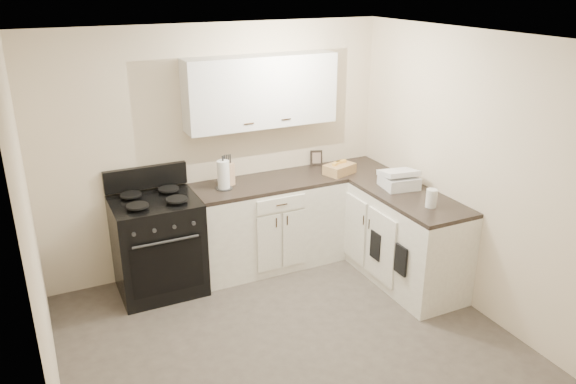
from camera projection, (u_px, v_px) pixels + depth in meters
name	position (u px, v px, depth m)	size (l,w,h in m)	color
floor	(296.00, 351.00, 4.65)	(3.60, 3.60, 0.00)	#473F38
ceiling	(298.00, 41.00, 3.75)	(3.60, 3.60, 0.00)	white
wall_back	(218.00, 150.00, 5.71)	(3.60, 3.60, 0.00)	beige
wall_right	(480.00, 178.00, 4.92)	(3.60, 3.60, 0.00)	beige
wall_left	(37.00, 263.00, 3.47)	(3.60, 3.60, 0.00)	beige
wall_front	(464.00, 347.00, 2.69)	(3.60, 3.60, 0.00)	beige
base_cabinets_back	(269.00, 225.00, 5.92)	(1.55, 0.60, 0.90)	white
base_cabinets_right	(389.00, 230.00, 5.81)	(0.60, 1.90, 0.90)	white
countertop_back	(268.00, 183.00, 5.75)	(1.55, 0.60, 0.04)	black
countertop_right	(392.00, 187.00, 5.64)	(0.60, 1.90, 0.04)	black
upper_cabinets	(261.00, 91.00, 5.54)	(1.55, 0.30, 0.70)	white
stove	(158.00, 247.00, 5.42)	(0.80, 0.68, 0.97)	black
knife_block	(228.00, 174.00, 5.60)	(0.10, 0.09, 0.23)	#D9AF86
paper_towel	(223.00, 175.00, 5.49)	(0.12, 0.12, 0.29)	white
picture_frame	(316.00, 158.00, 6.21)	(0.13, 0.02, 0.17)	black
wicker_basket	(339.00, 169.00, 5.95)	(0.31, 0.21, 0.10)	tan
countertop_grill	(399.00, 182.00, 5.56)	(0.33, 0.31, 0.12)	white
glass_jar	(431.00, 198.00, 5.08)	(0.10, 0.10, 0.17)	silver
oven_mitt_near	(401.00, 260.00, 5.13)	(0.02, 0.16, 0.28)	black
oven_mitt_far	(376.00, 246.00, 5.49)	(0.02, 0.16, 0.28)	black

